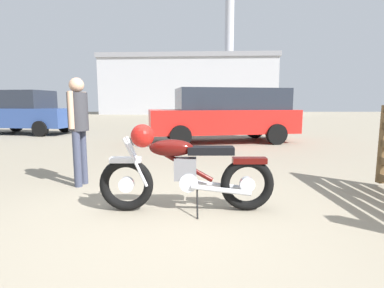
# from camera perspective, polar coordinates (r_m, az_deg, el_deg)

# --- Properties ---
(ground_plane) EXTENTS (80.00, 80.00, 0.00)m
(ground_plane) POSITION_cam_1_polar(r_m,az_deg,el_deg) (3.41, -3.80, -14.26)
(ground_plane) COLOR gray
(vintage_motorcycle) EXTENTS (2.08, 0.74, 1.07)m
(vintage_motorcycle) POSITION_cam_1_polar(r_m,az_deg,el_deg) (3.51, -1.88, -5.15)
(vintage_motorcycle) COLOR black
(vintage_motorcycle) RESTS_ON ground_plane
(bystander) EXTENTS (0.30, 0.46, 1.66)m
(bystander) POSITION_cam_1_polar(r_m,az_deg,el_deg) (4.89, -20.94, 4.26)
(bystander) COLOR #383D51
(bystander) RESTS_ON ground_plane
(dark_sedan_left) EXTENTS (4.95, 2.61, 1.74)m
(dark_sedan_left) POSITION_cam_1_polar(r_m,az_deg,el_deg) (9.83, 6.41, 5.85)
(dark_sedan_left) COLOR black
(dark_sedan_left) RESTS_ON ground_plane
(white_estate_far) EXTENTS (4.46, 2.54, 1.67)m
(white_estate_far) POSITION_cam_1_polar(r_m,az_deg,el_deg) (15.38, 6.42, 6.18)
(white_estate_far) COLOR black
(white_estate_far) RESTS_ON ground_plane
(red_hatchback_near) EXTENTS (4.11, 2.27, 1.78)m
(red_hatchback_near) POSITION_cam_1_polar(r_m,az_deg,el_deg) (14.18, -29.47, 5.40)
(red_hatchback_near) COLOR black
(red_hatchback_near) RESTS_ON ground_plane
(industrial_building) EXTENTS (20.28, 14.09, 14.02)m
(industrial_building) POSITION_cam_1_polar(r_m,az_deg,el_deg) (38.69, -0.28, 10.96)
(industrial_building) COLOR #B2B2B7
(industrial_building) RESTS_ON ground_plane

